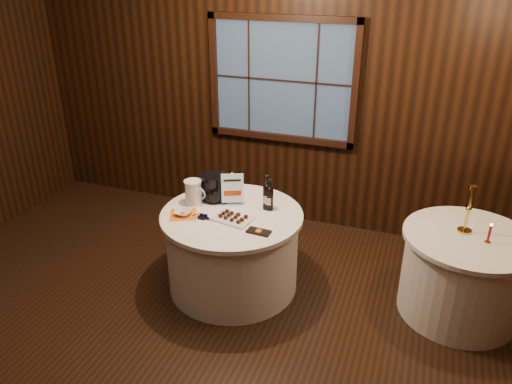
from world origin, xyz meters
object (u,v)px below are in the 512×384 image
at_px(port_bottle_right, 269,197).
at_px(cracker_bowl, 183,213).
at_px(red_candle, 489,235).
at_px(side_table, 462,274).
at_px(chocolate_box, 259,232).
at_px(chocolate_plate, 232,218).
at_px(sign_stand, 232,194).
at_px(grape_bunch, 204,216).
at_px(glass_pitcher, 193,192).
at_px(main_table, 233,250).
at_px(brass_candlestick, 467,216).
at_px(ice_bucket, 214,187).
at_px(port_bottle_left, 267,194).

bearing_deg(port_bottle_right, cracker_bowl, -151.33).
height_order(port_bottle_right, red_candle, port_bottle_right).
relative_size(side_table, chocolate_box, 5.42).
bearing_deg(side_table, chocolate_plate, -168.14).
distance_m(sign_stand, grape_bunch, 0.37).
distance_m(port_bottle_right, red_candle, 1.83).
height_order(glass_pitcher, cracker_bowl, glass_pitcher).
xyz_separation_m(main_table, brass_candlestick, (1.95, 0.35, 0.53)).
xyz_separation_m(brass_candlestick, red_candle, (0.17, -0.12, -0.08)).
xyz_separation_m(side_table, brass_candlestick, (-0.05, 0.05, 0.53)).
distance_m(main_table, red_candle, 2.18).
xyz_separation_m(ice_bucket, chocolate_box, (0.59, -0.43, -0.13)).
xyz_separation_m(ice_bucket, glass_pitcher, (-0.15, -0.13, -0.02)).
height_order(sign_stand, ice_bucket, sign_stand).
xyz_separation_m(chocolate_plate, cracker_bowl, (-0.45, -0.06, 0.00)).
bearing_deg(cracker_bowl, port_bottle_right, 27.54).
bearing_deg(grape_bunch, sign_stand, 67.56).
relative_size(chocolate_box, red_candle, 1.13).
distance_m(port_bottle_left, red_candle, 1.86).
height_order(ice_bucket, red_candle, ice_bucket).
height_order(port_bottle_right, ice_bucket, port_bottle_right).
bearing_deg(side_table, chocolate_box, -161.98).
bearing_deg(sign_stand, red_candle, -22.12).
distance_m(ice_bucket, brass_candlestick, 2.21).
distance_m(side_table, port_bottle_right, 1.79).
distance_m(grape_bunch, brass_candlestick, 2.21).
height_order(ice_bucket, brass_candlestick, brass_candlestick).
bearing_deg(side_table, brass_candlestick, 134.38).
relative_size(sign_stand, chocolate_plate, 0.87).
bearing_deg(chocolate_box, side_table, 22.00).
bearing_deg(red_candle, cracker_bowl, -171.00).
height_order(chocolate_plate, grape_bunch, chocolate_plate).
bearing_deg(cracker_bowl, side_table, 11.14).
bearing_deg(main_table, chocolate_plate, -64.42).
distance_m(side_table, chocolate_plate, 2.03).
xyz_separation_m(port_bottle_right, cracker_bowl, (-0.69, -0.36, -0.11)).
xyz_separation_m(port_bottle_left, grape_bunch, (-0.46, -0.37, -0.12)).
distance_m(grape_bunch, glass_pitcher, 0.32).
relative_size(main_table, port_bottle_left, 3.92).
relative_size(glass_pitcher, cracker_bowl, 1.53).
relative_size(side_table, sign_stand, 3.33).
bearing_deg(main_table, port_bottle_right, 32.56).
height_order(sign_stand, port_bottle_left, port_bottle_left).
distance_m(port_bottle_left, port_bottle_right, 0.03).
relative_size(sign_stand, brass_candlestick, 0.77).
relative_size(ice_bucket, brass_candlestick, 0.61).
relative_size(grape_bunch, brass_candlestick, 0.43).
relative_size(main_table, port_bottle_right, 4.31).
bearing_deg(chocolate_box, glass_pitcher, 162.06).
relative_size(chocolate_box, glass_pitcher, 0.86).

